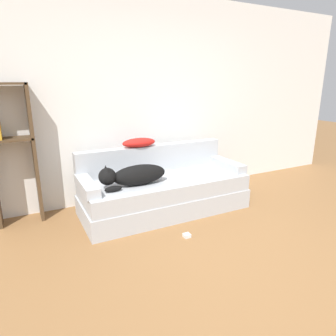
{
  "coord_description": "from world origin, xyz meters",
  "views": [
    {
      "loc": [
        -1.64,
        -1.48,
        1.59
      ],
      "look_at": [
        -0.06,
        1.59,
        0.59
      ],
      "focal_mm": 32.0,
      "sensor_mm": 36.0,
      "label": 1
    }
  ],
  "objects_px": {
    "throw_pillow": "(139,143)",
    "laptop": "(182,177)",
    "bookshelf": "(10,147)",
    "couch": "(165,194)",
    "dog": "(133,175)",
    "power_adapter": "(187,235)"
  },
  "relations": [
    {
      "from": "throw_pillow",
      "to": "laptop",
      "type": "bearing_deg",
      "value": -46.37
    },
    {
      "from": "bookshelf",
      "to": "couch",
      "type": "bearing_deg",
      "value": -17.02
    },
    {
      "from": "throw_pillow",
      "to": "bookshelf",
      "type": "bearing_deg",
      "value": 173.37
    },
    {
      "from": "couch",
      "to": "dog",
      "type": "height_order",
      "value": "dog"
    },
    {
      "from": "couch",
      "to": "power_adapter",
      "type": "distance_m",
      "value": 0.76
    },
    {
      "from": "dog",
      "to": "bookshelf",
      "type": "height_order",
      "value": "bookshelf"
    },
    {
      "from": "laptop",
      "to": "power_adapter",
      "type": "xyz_separation_m",
      "value": [
        -0.3,
        -0.64,
        -0.43
      ]
    },
    {
      "from": "couch",
      "to": "dog",
      "type": "xyz_separation_m",
      "value": [
        -0.45,
        -0.1,
        0.35
      ]
    },
    {
      "from": "bookshelf",
      "to": "dog",
      "type": "bearing_deg",
      "value": -26.67
    },
    {
      "from": "couch",
      "to": "throw_pillow",
      "type": "distance_m",
      "value": 0.74
    },
    {
      "from": "laptop",
      "to": "power_adapter",
      "type": "bearing_deg",
      "value": -105.15
    },
    {
      "from": "dog",
      "to": "power_adapter",
      "type": "relative_size",
      "value": 11.16
    },
    {
      "from": "couch",
      "to": "bookshelf",
      "type": "relative_size",
      "value": 1.3
    },
    {
      "from": "bookshelf",
      "to": "power_adapter",
      "type": "xyz_separation_m",
      "value": [
        1.55,
        -1.23,
        -0.87
      ]
    },
    {
      "from": "dog",
      "to": "power_adapter",
      "type": "height_order",
      "value": "dog"
    },
    {
      "from": "couch",
      "to": "bookshelf",
      "type": "height_order",
      "value": "bookshelf"
    },
    {
      "from": "couch",
      "to": "throw_pillow",
      "type": "bearing_deg",
      "value": 120.15
    },
    {
      "from": "couch",
      "to": "power_adapter",
      "type": "relative_size",
      "value": 28.97
    },
    {
      "from": "throw_pillow",
      "to": "bookshelf",
      "type": "xyz_separation_m",
      "value": [
        -1.46,
        0.17,
        0.05
      ]
    },
    {
      "from": "couch",
      "to": "dog",
      "type": "bearing_deg",
      "value": -167.58
    },
    {
      "from": "dog",
      "to": "throw_pillow",
      "type": "distance_m",
      "value": 0.57
    },
    {
      "from": "couch",
      "to": "throw_pillow",
      "type": "height_order",
      "value": "throw_pillow"
    }
  ]
}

